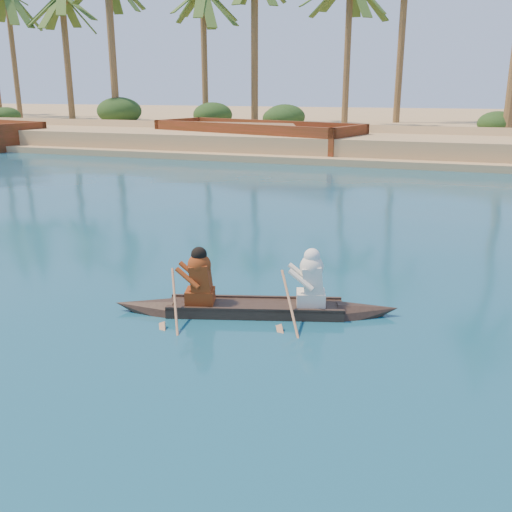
% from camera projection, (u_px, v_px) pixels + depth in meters
% --- Properties ---
extents(sandy_embankment, '(150.00, 51.00, 1.50)m').
position_uv_depth(sandy_embankment, '(328.00, 125.00, 53.97)').
color(sandy_embankment, tan).
rests_on(sandy_embankment, ground).
extents(palm_grove, '(110.00, 14.00, 16.00)m').
position_uv_depth(palm_grove, '(298.00, 29.00, 41.04)').
color(palm_grove, '#294C1A').
rests_on(palm_grove, ground).
extents(shrub_cluster, '(100.00, 6.00, 2.40)m').
position_uv_depth(shrub_cluster, '(284.00, 129.00, 39.80)').
color(shrub_cluster, '#193212').
rests_on(shrub_cluster, ground).
extents(canoe, '(5.21, 2.07, 1.44)m').
position_uv_depth(canoe, '(255.00, 299.00, 10.41)').
color(canoe, '#36261D').
rests_on(canoe, ground).
extents(barge_mid, '(14.09, 8.18, 2.23)m').
position_uv_depth(barge_mid, '(256.00, 140.00, 35.99)').
color(barge_mid, maroon).
rests_on(barge_mid, ground).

